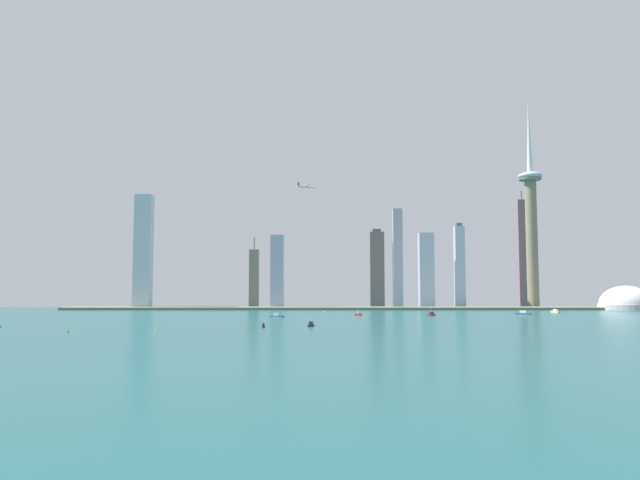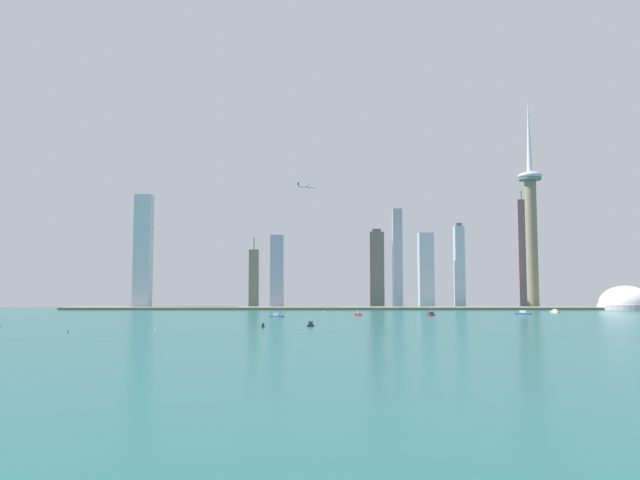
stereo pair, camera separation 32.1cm
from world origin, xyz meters
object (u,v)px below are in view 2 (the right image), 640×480
Objects in this scene: boat_7 at (553,311)px; boat_0 at (429,314)px; skyscraper_4 at (424,271)px; skyscraper_1 at (458,266)px; channel_buoy_1 at (322,311)px; boat_4 at (261,326)px; skyscraper_0 at (275,272)px; boat_2 at (275,315)px; boat_1 at (521,313)px; observation_tower at (529,216)px; skyscraper_6 at (375,269)px; skyscraper_7 at (396,258)px; skyscraper_2 at (521,254)px; channel_buoy_2 at (154,329)px; channel_buoy_0 at (66,331)px; skyscraper_5 at (141,251)px; airplane at (304,187)px; stadium_dome at (624,305)px; boat_3 at (356,314)px; skyscraper_3 at (252,279)px.

boat_0 is at bearing -96.25° from boat_7.
skyscraper_1 is at bearing 4.55° from skyscraper_4.
boat_7 reaches higher than channel_buoy_1.
skyscraper_0 is at bearing -2.17° from boat_4.
boat_1 is at bearing -136.01° from boat_2.
observation_tower reaches higher than skyscraper_0.
skyscraper_6 is 0.80× the size of skyscraper_7.
skyscraper_2 is 697.29m from channel_buoy_2.
skyscraper_0 is at bearing -160.15° from skyscraper_6.
skyscraper_0 is 407.59m from boat_7.
boat_4 is at bearing 25.21° from channel_buoy_0.
skyscraper_5 is 5.55× the size of airplane.
boat_0 is at bearing -73.51° from airplane.
skyscraper_0 reaches higher than stadium_dome.
boat_7 is at bearing -22.77° from skyscraper_0.
skyscraper_5 is 1.36× the size of skyscraper_6.
airplane is (-243.71, -34.88, 122.39)m from skyscraper_1.
skyscraper_1 is 276.30m from boat_0.
skyscraper_1 reaches higher than boat_3.
observation_tower reaches higher than boat_0.
boat_3 is 4.48× the size of channel_buoy_2.
airplane reaches higher than stadium_dome.
skyscraper_2 is 1.09× the size of skyscraper_5.
skyscraper_7 is 60.33× the size of channel_buoy_0.
skyscraper_2 is at bearing 11.13° from skyscraper_4.
skyscraper_3 is 463.47m from boat_4.
skyscraper_0 is (-400.79, -3.13, -88.56)m from observation_tower.
channel_buoy_0 is at bearing 167.33° from boat_0.
boat_3 is 294.06m from airplane.
skyscraper_6 is 524.90m from boat_4.
skyscraper_0 is 312.59m from boat_0.
boat_4 reaches higher than channel_buoy_0.
skyscraper_2 is at bearing 3.89° from skyscraper_3.
channel_buoy_0 is (-134.06, -63.11, 0.09)m from boat_4.
skyscraper_2 is 382.25m from channel_buoy_1.
stadium_dome is 630.26m from boat_4.
skyscraper_1 is (-227.35, 70.15, 58.38)m from stadium_dome.
boat_7 is 0.39× the size of airplane.
observation_tower reaches higher than boat_1.
skyscraper_6 is at bearing 147.59° from skyscraper_4.
observation_tower reaches higher than skyscraper_7.
boat_3 is at bearing -103.69° from boat_7.
channel_buoy_2 is at bearing -92.48° from skyscraper_3.
boat_4 is at bearing -105.64° from skyscraper_6.
skyscraper_4 reaches higher than boat_1.
airplane reaches higher than boat_4.
skyscraper_1 is at bearing 93.18° from boat_3.
boat_3 is at bearing -69.26° from channel_buoy_1.
skyscraper_0 is 481.16m from channel_buoy_2.
stadium_dome is 559.74m from skyscraper_3.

